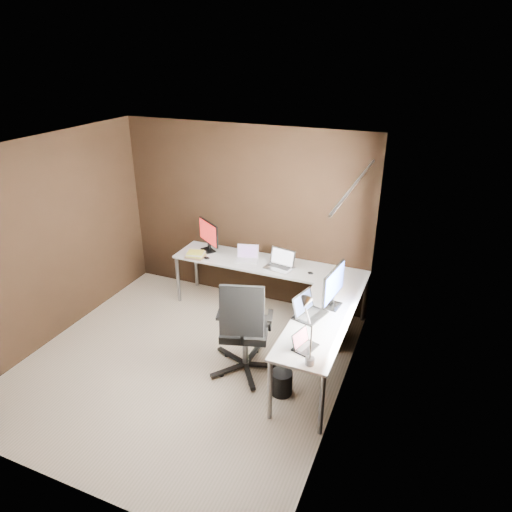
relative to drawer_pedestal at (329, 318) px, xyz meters
The scene contains 15 objects.
room 1.82m from the drawer_pedestal, 135.13° to the right, with size 3.60×3.60×2.50m.
desk 0.71m from the drawer_pedestal, 169.36° to the right, with size 2.65×2.25×0.73m.
drawer_pedestal is the anchor object (origin of this frame).
monitor_left 2.05m from the drawer_pedestal, 167.38° to the left, with size 0.43×0.31×0.44m.
monitor_right 0.82m from the drawer_pedestal, 74.52° to the right, with size 0.17×0.58×0.47m.
laptop_white 1.39m from the drawer_pedestal, 164.46° to the left, with size 0.34×0.28×0.20m.
laptop_silver 0.95m from the drawer_pedestal, 158.65° to the left, with size 0.40×0.32×0.24m.
laptop_black_big 0.85m from the drawer_pedestal, 97.59° to the right, with size 0.35×0.42×0.25m.
laptop_black_small 1.36m from the drawer_pedestal, 88.06° to the right, with size 0.24×0.29×0.17m.
book_stack 2.02m from the drawer_pedestal, behind, with size 0.27×0.23×0.08m.
mouse_left 1.85m from the drawer_pedestal, behind, with size 0.09×0.06×0.04m, color black.
mouse_corner 0.62m from the drawer_pedestal, 141.99° to the left, with size 0.08×0.05×0.03m, color black.
desk_lamp 1.67m from the drawer_pedestal, 85.64° to the right, with size 0.20×0.24×0.65m.
office_chair 1.21m from the drawer_pedestal, 126.57° to the right, with size 0.67×0.70×1.19m.
wastebasket 1.20m from the drawer_pedestal, 99.76° to the right, with size 0.23×0.23×0.27m, color black.
Camera 1 is at (2.46, -3.68, 3.40)m, focal length 32.00 mm.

